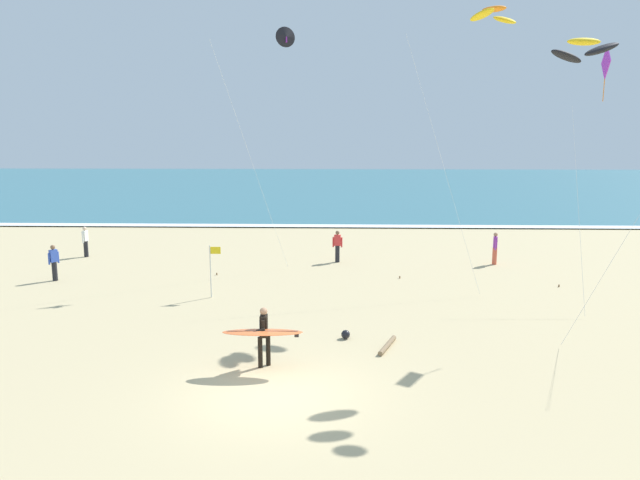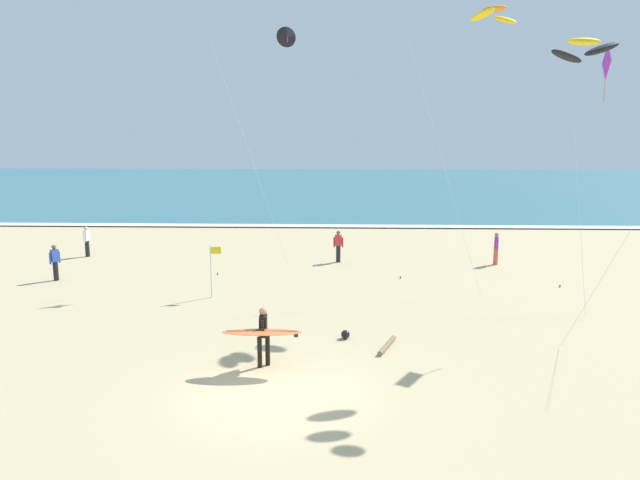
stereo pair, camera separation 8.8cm
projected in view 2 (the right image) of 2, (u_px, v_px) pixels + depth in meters
ground_plane at (275, 394)px, 15.08m from camera, size 160.00×160.00×0.00m
ocean_water at (327, 186)px, 70.11m from camera, size 160.00×60.00×0.08m
shoreline_foam at (316, 226)px, 40.90m from camera, size 160.00×1.20×0.01m
surfer_lead at (263, 333)px, 16.48m from camera, size 2.21×0.95×1.71m
kite_delta_charcoal_near at (286, 39)px, 26.71m from camera, size 3.63×1.64×11.04m
kite_diamond_violet_mid at (604, 76)px, 19.69m from camera, size 0.79×4.93×9.21m
kite_arc_amber_far at (494, 15)px, 21.92m from camera, size 3.99×4.00×10.94m
kite_arc_golden_high at (584, 50)px, 16.62m from camera, size 5.54×2.24×9.01m
bystander_red_top at (338, 246)px, 29.93m from camera, size 0.50×0.22×1.59m
bystander_white_top at (87, 241)px, 31.23m from camera, size 0.23×0.50×1.59m
bystander_purple_top at (496, 248)px, 29.37m from camera, size 0.24×0.49×1.59m
bystander_blue_top at (55, 262)px, 26.29m from camera, size 0.33×0.42×1.59m
lifeguard_flag at (212, 266)px, 23.52m from camera, size 0.45×0.05×2.10m
beach_ball at (345, 334)px, 19.03m from camera, size 0.28×0.28×0.28m
driftwood_log at (387, 345)px, 18.24m from camera, size 0.67×1.48×0.15m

